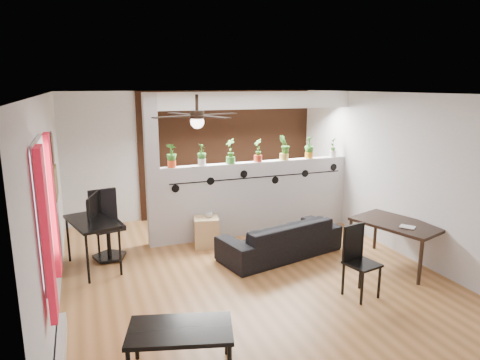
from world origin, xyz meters
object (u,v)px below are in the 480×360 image
object	(u,v)px
potted_plant_1	(202,154)
office_chair	(107,229)
potted_plant_3	(258,150)
folding_chair	(357,254)
potted_plant_0	(171,155)
potted_plant_2	(231,150)
cup	(209,215)
sofa	(280,238)
cube_shelf	(206,232)
computer_desk	(92,225)
ceiling_fan	(197,118)
potted_plant_5	(309,147)
potted_plant_4	(284,147)
potted_plant_6	(333,146)
dining_table	(397,227)
coffee_table	(180,333)

from	to	relation	value
potted_plant_1	office_chair	world-z (taller)	potted_plant_1
potted_plant_3	folding_chair	bearing A→B (deg)	-84.19
potted_plant_0	potted_plant_3	xyz separation A→B (m)	(1.58, -0.00, 0.01)
potted_plant_2	cup	distance (m)	1.20
sofa	cube_shelf	size ratio (longest dim) A/B	3.81
potted_plant_2	office_chair	distance (m)	2.47
folding_chair	potted_plant_1	bearing A→B (deg)	116.19
computer_desk	ceiling_fan	bearing A→B (deg)	-41.66
sofa	folding_chair	xyz separation A→B (m)	(0.36, -1.55, 0.28)
potted_plant_5	potted_plant_2	bearing A→B (deg)	-180.00
potted_plant_4	sofa	bearing A→B (deg)	-117.91
potted_plant_0	potted_plant_4	world-z (taller)	potted_plant_4
cube_shelf	folding_chair	bearing A→B (deg)	-48.81
folding_chair	sofa	bearing A→B (deg)	102.96
potted_plant_3	potted_plant_6	bearing A→B (deg)	-0.00
office_chair	cube_shelf	bearing A→B (deg)	-2.26
potted_plant_5	dining_table	xyz separation A→B (m)	(0.35, -2.12, -0.96)
computer_desk	cube_shelf	bearing A→B (deg)	8.36
potted_plant_2	dining_table	bearing A→B (deg)	-47.76
potted_plant_3	cup	bearing A→B (deg)	-161.93
potted_plant_2	coffee_table	distance (m)	4.02
potted_plant_1	ceiling_fan	bearing A→B (deg)	-106.89
potted_plant_0	cube_shelf	size ratio (longest dim) A/B	0.81
potted_plant_0	computer_desk	world-z (taller)	potted_plant_0
potted_plant_3	office_chair	xyz separation A→B (m)	(-2.71, -0.28, -1.10)
potted_plant_0	computer_desk	bearing A→B (deg)	-155.75
sofa	ceiling_fan	bearing A→B (deg)	10.32
ceiling_fan	sofa	xyz separation A→B (m)	(1.52, 0.65, -2.03)
coffee_table	office_chair	bearing A→B (deg)	98.34
potted_plant_2	folding_chair	bearing A→B (deg)	-73.47
potted_plant_3	computer_desk	distance (m)	3.13
potted_plant_0	potted_plant_6	xyz separation A→B (m)	(3.16, -0.00, -0.01)
ceiling_fan	coffee_table	world-z (taller)	ceiling_fan
potted_plant_5	potted_plant_0	bearing A→B (deg)	180.00
dining_table	potted_plant_0	bearing A→B (deg)	144.55
potted_plant_5	ceiling_fan	bearing A→B (deg)	-145.85
potted_plant_0	cup	bearing A→B (deg)	-32.30
potted_plant_5	potted_plant_6	bearing A→B (deg)	-0.00
potted_plant_2	dining_table	size ratio (longest dim) A/B	0.31
potted_plant_4	coffee_table	size ratio (longest dim) A/B	0.42
potted_plant_3	potted_plant_6	size ratio (longest dim) A/B	1.10
potted_plant_5	folding_chair	world-z (taller)	potted_plant_5
ceiling_fan	potted_plant_0	size ratio (longest dim) A/B	2.93
potted_plant_1	cup	xyz separation A→B (m)	(0.01, -0.34, -1.00)
potted_plant_3	cube_shelf	distance (m)	1.75
ceiling_fan	sofa	size ratio (longest dim) A/B	0.62
potted_plant_6	cup	world-z (taller)	potted_plant_6
ceiling_fan	computer_desk	bearing A→B (deg)	138.34
folding_chair	coffee_table	size ratio (longest dim) A/B	0.86
potted_plant_1	potted_plant_2	bearing A→B (deg)	-0.00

